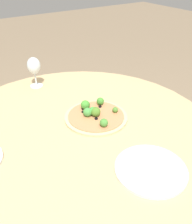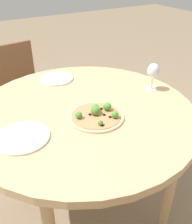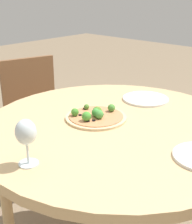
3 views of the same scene
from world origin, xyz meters
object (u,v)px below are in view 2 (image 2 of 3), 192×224
chair (21,95)px  wine_glass (153,72)px  plate_far (22,137)px  plate_near (57,79)px  pizza (97,115)px

chair → wine_glass: (-0.54, 0.89, 0.41)m
wine_glass → plate_far: wine_glass is taller
wine_glass → plate_near: 0.59m
chair → plate_far: (0.23, 0.97, 0.31)m
plate_near → plate_far: bearing=53.0°
chair → plate_near: (-0.13, 0.50, 0.31)m
chair → plate_far: bearing=-110.2°
chair → plate_near: size_ratio=4.21×
wine_glass → plate_near: size_ratio=0.77×
pizza → plate_near: 0.49m
pizza → wine_glass: wine_glass is taller
plate_near → plate_far: (0.35, 0.47, 0.00)m
pizza → chair: bearing=-82.8°
chair → wine_glass: bearing=-65.7°
plate_near → chair: bearing=-75.4°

